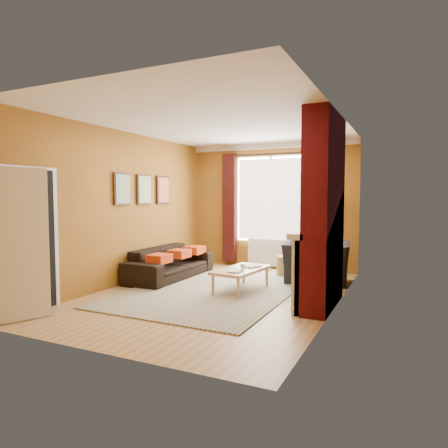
{
  "coord_description": "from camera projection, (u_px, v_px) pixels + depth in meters",
  "views": [
    {
      "loc": [
        2.88,
        -5.84,
        1.62
      ],
      "look_at": [
        0.0,
        0.25,
        1.15
      ],
      "focal_mm": 32.0,
      "sensor_mm": 36.0,
      "label": 1
    }
  ],
  "objects": [
    {
      "name": "ground",
      "position": [
        218.0,
        294.0,
        6.61
      ],
      "size": [
        5.5,
        5.5,
        0.0
      ],
      "primitive_type": "plane",
      "color": "olive",
      "rests_on": "ground"
    },
    {
      "name": "room_walls",
      "position": [
        260.0,
        211.0,
        6.5
      ],
      "size": [
        3.82,
        5.54,
        2.83
      ],
      "color": "#8D5B1B",
      "rests_on": "ground"
    },
    {
      "name": "striped_rug",
      "position": [
        211.0,
        291.0,
        6.8
      ],
      "size": [
        2.63,
        3.63,
        0.02
      ],
      "rotation": [
        0.0,
        0.0,
        -0.01
      ],
      "color": "#306286",
      "rests_on": "ground"
    },
    {
      "name": "sofa",
      "position": [
        170.0,
        263.0,
        7.89
      ],
      "size": [
        0.84,
        2.11,
        0.62
      ],
      "primitive_type": "imported",
      "rotation": [
        0.0,
        0.0,
        1.56
      ],
      "color": "black",
      "rests_on": "ground"
    },
    {
      "name": "armchair",
      "position": [
        316.0,
        263.0,
        7.46
      ],
      "size": [
        1.31,
        1.18,
        0.76
      ],
      "primitive_type": "imported",
      "rotation": [
        0.0,
        0.0,
        3.29
      ],
      "color": "black",
      "rests_on": "ground"
    },
    {
      "name": "coffee_table",
      "position": [
        241.0,
        271.0,
        6.79
      ],
      "size": [
        0.7,
        1.23,
        0.39
      ],
      "rotation": [
        0.0,
        0.0,
        -0.1
      ],
      "color": "tan",
      "rests_on": "ground"
    },
    {
      "name": "wicker_stool",
      "position": [
        285.0,
        266.0,
        8.15
      ],
      "size": [
        0.38,
        0.38,
        0.4
      ],
      "rotation": [
        0.0,
        0.0,
        0.2
      ],
      "color": "olive",
      "rests_on": "ground"
    },
    {
      "name": "floor_lamp",
      "position": [
        335.0,
        212.0,
        8.05
      ],
      "size": [
        0.27,
        0.27,
        1.66
      ],
      "rotation": [
        0.0,
        0.0,
        -0.1
      ],
      "color": "black",
      "rests_on": "ground"
    },
    {
      "name": "book_a",
      "position": [
        229.0,
        271.0,
        6.51
      ],
      "size": [
        0.23,
        0.29,
        0.02
      ],
      "primitive_type": "imported",
      "rotation": [
        0.0,
        0.0,
        0.13
      ],
      "color": "#999999",
      "rests_on": "coffee_table"
    },
    {
      "name": "book_b",
      "position": [
        248.0,
        265.0,
        7.04
      ],
      "size": [
        0.34,
        0.38,
        0.02
      ],
      "primitive_type": "imported",
      "rotation": [
        0.0,
        0.0,
        -0.44
      ],
      "color": "#999999",
      "rests_on": "coffee_table"
    },
    {
      "name": "mug",
      "position": [
        243.0,
        267.0,
        6.69
      ],
      "size": [
        0.12,
        0.12,
        0.09
      ],
      "primitive_type": "imported",
      "rotation": [
        0.0,
        0.0,
        -0.31
      ],
      "color": "#999999",
      "rests_on": "coffee_table"
    },
    {
      "name": "tv_remote",
      "position": [
        243.0,
        267.0,
        6.88
      ],
      "size": [
        0.07,
        0.16,
        0.02
      ],
      "rotation": [
        0.0,
        0.0,
        0.15
      ],
      "color": "black",
      "rests_on": "coffee_table"
    }
  ]
}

